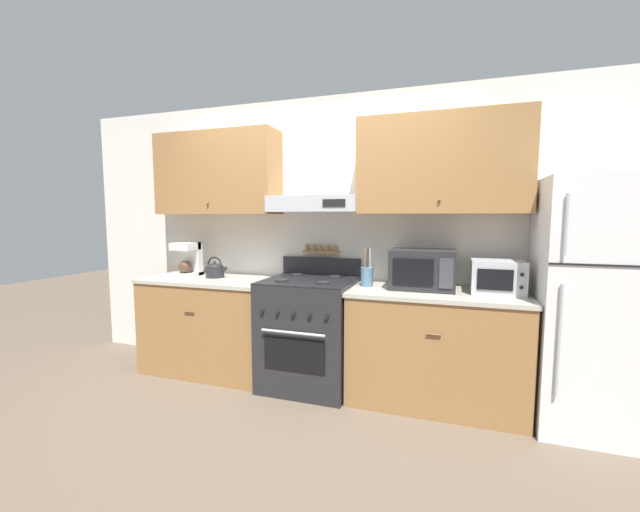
{
  "coord_description": "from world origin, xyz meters",
  "views": [
    {
      "loc": [
        1.15,
        -2.79,
        1.47
      ],
      "look_at": [
        0.11,
        0.28,
        1.14
      ],
      "focal_mm": 22.0,
      "sensor_mm": 36.0,
      "label": 1
    }
  ],
  "objects": [
    {
      "name": "wall_back",
      "position": [
        0.02,
        0.63,
        1.51
      ],
      "size": [
        5.2,
        0.46,
        2.55
      ],
      "color": "silver",
      "rests_on": "ground_plane"
    },
    {
      "name": "microwave",
      "position": [
        0.94,
        0.4,
        1.05
      ],
      "size": [
        0.5,
        0.36,
        0.32
      ],
      "color": "#232326",
      "rests_on": "counter_right"
    },
    {
      "name": "toaster_oven",
      "position": [
        1.48,
        0.38,
        1.02
      ],
      "size": [
        0.37,
        0.3,
        0.25
      ],
      "color": "#ADAFB5",
      "rests_on": "counter_right"
    },
    {
      "name": "ground_plane",
      "position": [
        0.0,
        0.0,
        0.0
      ],
      "size": [
        16.0,
        16.0,
        0.0
      ],
      "primitive_type": "plane",
      "color": "brown"
    },
    {
      "name": "counter_right",
      "position": [
        1.05,
        0.34,
        0.45
      ],
      "size": [
        1.34,
        0.68,
        0.89
      ],
      "color": "olive",
      "rests_on": "ground_plane"
    },
    {
      "name": "coffee_maker",
      "position": [
        -1.3,
        0.42,
        1.06
      ],
      "size": [
        0.21,
        0.25,
        0.33
      ],
      "color": "white",
      "rests_on": "counter_left"
    },
    {
      "name": "utensil_crock",
      "position": [
        0.49,
        0.39,
        0.98
      ],
      "size": [
        0.1,
        0.1,
        0.31
      ],
      "color": "slate",
      "rests_on": "counter_right"
    },
    {
      "name": "refrigerator",
      "position": [
        2.06,
        0.31,
        0.87
      ],
      "size": [
        0.66,
        0.72,
        1.73
      ],
      "color": "white",
      "rests_on": "ground_plane"
    },
    {
      "name": "tea_kettle",
      "position": [
        -0.98,
        0.39,
        0.97
      ],
      "size": [
        0.22,
        0.17,
        0.2
      ],
      "color": "#232326",
      "rests_on": "counter_left"
    },
    {
      "name": "counter_left",
      "position": [
        -1.0,
        0.34,
        0.45
      ],
      "size": [
        1.25,
        0.68,
        0.89
      ],
      "color": "olive",
      "rests_on": "ground_plane"
    },
    {
      "name": "stove_range",
      "position": [
        -0.0,
        0.32,
        0.47
      ],
      "size": [
        0.75,
        0.72,
        1.09
      ],
      "color": "#232326",
      "rests_on": "ground_plane"
    }
  ]
}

